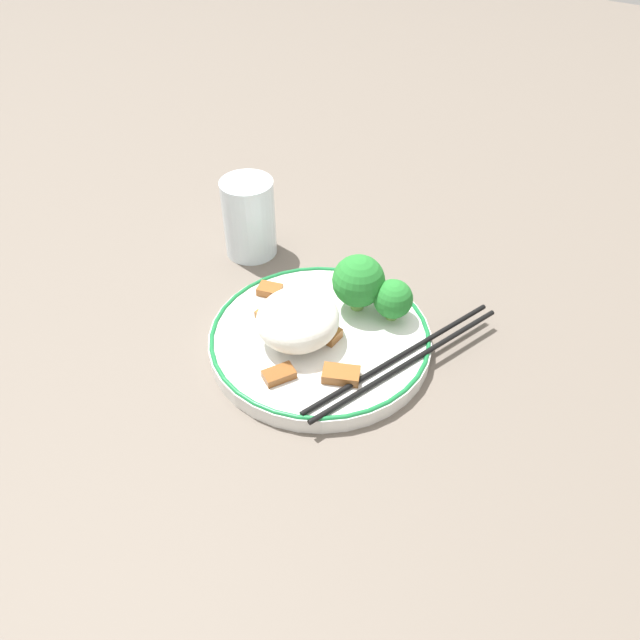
# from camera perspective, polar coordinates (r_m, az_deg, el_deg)

# --- Properties ---
(ground_plane) EXTENTS (3.00, 3.00, 0.00)m
(ground_plane) POSITION_cam_1_polar(r_m,az_deg,el_deg) (0.67, 0.00, -2.41)
(ground_plane) COLOR #665B51
(plate) EXTENTS (0.23, 0.23, 0.02)m
(plate) POSITION_cam_1_polar(r_m,az_deg,el_deg) (0.66, 0.00, -1.74)
(plate) COLOR white
(plate) RESTS_ON ground_plane
(rice_mound) EXTENTS (0.08, 0.09, 0.05)m
(rice_mound) POSITION_cam_1_polar(r_m,az_deg,el_deg) (0.63, -2.04, 0.05)
(rice_mound) COLOR white
(rice_mound) RESTS_ON plate
(broccoli_back_left) EXTENTS (0.04, 0.04, 0.05)m
(broccoli_back_left) POSITION_cam_1_polar(r_m,az_deg,el_deg) (0.66, 6.69, 1.90)
(broccoli_back_left) COLOR #7FB756
(broccoli_back_left) RESTS_ON plate
(broccoli_back_center) EXTENTS (0.06, 0.06, 0.07)m
(broccoli_back_center) POSITION_cam_1_polar(r_m,az_deg,el_deg) (0.66, 3.54, 3.56)
(broccoli_back_center) COLOR #7FB756
(broccoli_back_center) RESTS_ON plate
(meat_near_front) EXTENTS (0.03, 0.02, 0.01)m
(meat_near_front) POSITION_cam_1_polar(r_m,az_deg,el_deg) (0.64, 0.38, -1.41)
(meat_near_front) COLOR #995B28
(meat_near_front) RESTS_ON plate
(meat_near_left) EXTENTS (0.03, 0.03, 0.01)m
(meat_near_left) POSITION_cam_1_polar(r_m,az_deg,el_deg) (0.70, -4.61, 2.77)
(meat_near_left) COLOR brown
(meat_near_left) RESTS_ON plate
(meat_near_right) EXTENTS (0.02, 0.04, 0.01)m
(meat_near_right) POSITION_cam_1_polar(r_m,az_deg,el_deg) (0.68, -4.30, 1.01)
(meat_near_right) COLOR #995B28
(meat_near_right) RESTS_ON plate
(meat_near_back) EXTENTS (0.04, 0.03, 0.01)m
(meat_near_back) POSITION_cam_1_polar(r_m,az_deg,el_deg) (0.61, 1.94, -5.02)
(meat_near_back) COLOR brown
(meat_near_back) RESTS_ON plate
(meat_on_rice_edge) EXTENTS (0.03, 0.04, 0.01)m
(meat_on_rice_edge) POSITION_cam_1_polar(r_m,az_deg,el_deg) (0.61, -3.49, -5.13)
(meat_on_rice_edge) COLOR brown
(meat_on_rice_edge) RESTS_ON plate
(chopsticks) EXTENTS (0.10, 0.24, 0.01)m
(chopsticks) POSITION_cam_1_polar(r_m,az_deg,el_deg) (0.63, 7.76, -3.56)
(chopsticks) COLOR black
(chopsticks) RESTS_ON plate
(drinking_glass) EXTENTS (0.06, 0.06, 0.10)m
(drinking_glass) POSITION_cam_1_polar(r_m,az_deg,el_deg) (0.78, -6.50, 9.26)
(drinking_glass) COLOR silver
(drinking_glass) RESTS_ON ground_plane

